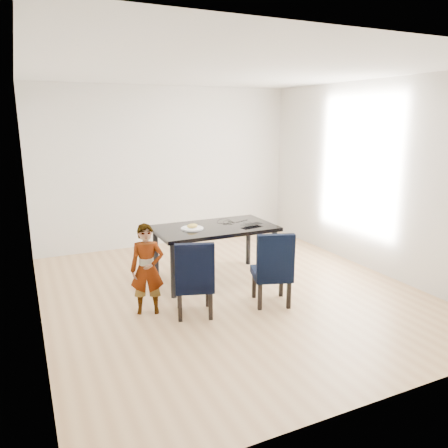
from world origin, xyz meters
name	(u,v)px	position (x,y,z in m)	size (l,w,h in m)	color
floor	(231,292)	(0.00, 0.00, -0.01)	(4.50, 5.00, 0.01)	tan
ceiling	(231,70)	(0.00, 0.00, 2.71)	(4.50, 5.00, 0.01)	white
wall_back	(167,167)	(0.00, 2.50, 1.35)	(4.50, 0.01, 2.70)	silver
wall_front	(386,237)	(0.00, -2.50, 1.35)	(4.50, 0.01, 2.70)	white
wall_left	(28,202)	(-2.25, 0.00, 1.35)	(0.01, 5.00, 2.70)	silver
wall_right	(373,177)	(2.25, 0.00, 1.35)	(0.01, 5.00, 2.70)	beige
dining_table	(215,253)	(0.00, 0.50, 0.38)	(1.60, 0.90, 0.75)	black
chair_left	(194,277)	(-0.66, -0.41, 0.44)	(0.42, 0.44, 0.88)	black
chair_right	(271,267)	(0.29, -0.52, 0.45)	(0.43, 0.45, 0.90)	black
child	(147,269)	(-1.12, -0.15, 0.52)	(0.38, 0.25, 1.04)	orange
plate	(192,228)	(-0.32, 0.49, 0.76)	(0.30, 0.30, 0.02)	white
sandwich	(192,226)	(-0.33, 0.49, 0.80)	(0.15, 0.07, 0.06)	gold
laptop	(250,224)	(0.46, 0.36, 0.76)	(0.31, 0.20, 0.02)	black
cable_tangle	(229,223)	(0.25, 0.58, 0.75)	(0.16, 0.16, 0.01)	black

